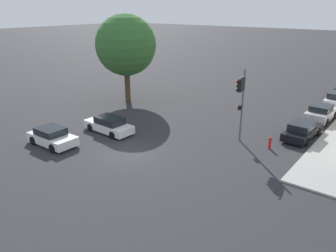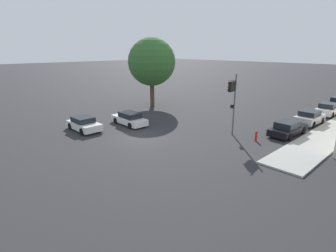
{
  "view_description": "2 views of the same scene",
  "coord_description": "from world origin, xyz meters",
  "px_view_note": "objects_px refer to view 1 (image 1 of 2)",
  "views": [
    {
      "loc": [
        15.48,
        -15.37,
        10.06
      ],
      "look_at": [
        0.57,
        3.71,
        1.19
      ],
      "focal_mm": 35.0,
      "sensor_mm": 36.0,
      "label": 1
    },
    {
      "loc": [
        18.16,
        -13.73,
        7.84
      ],
      "look_at": [
        1.61,
        2.01,
        1.12
      ],
      "focal_mm": 28.0,
      "sensor_mm": 36.0,
      "label": 2
    }
  ],
  "objects_px": {
    "parked_car_2": "(336,100)",
    "fire_hydrant": "(270,143)",
    "parked_car_0": "(302,130)",
    "crossing_car_0": "(52,137)",
    "street_tree": "(126,45)",
    "parked_car_1": "(321,113)",
    "traffic_signal": "(241,91)",
    "crossing_car_1": "(109,125)"
  },
  "relations": [
    {
      "from": "parked_car_2",
      "to": "fire_hydrant",
      "type": "relative_size",
      "value": 4.5
    },
    {
      "from": "crossing_car_1",
      "to": "street_tree",
      "type": "bearing_deg",
      "value": -53.12
    },
    {
      "from": "parked_car_1",
      "to": "parked_car_0",
      "type": "bearing_deg",
      "value": -177.87
    },
    {
      "from": "traffic_signal",
      "to": "crossing_car_0",
      "type": "height_order",
      "value": "traffic_signal"
    },
    {
      "from": "traffic_signal",
      "to": "street_tree",
      "type": "bearing_deg",
      "value": -22.37
    },
    {
      "from": "crossing_car_0",
      "to": "fire_hydrant",
      "type": "xyz_separation_m",
      "value": [
        13.51,
        9.57,
        -0.16
      ]
    },
    {
      "from": "crossing_car_1",
      "to": "crossing_car_0",
      "type": "bearing_deg",
      "value": 73.72
    },
    {
      "from": "street_tree",
      "to": "parked_car_0",
      "type": "xyz_separation_m",
      "value": [
        19.01,
        0.67,
        -5.5
      ]
    },
    {
      "from": "crossing_car_0",
      "to": "parked_car_1",
      "type": "distance_m",
      "value": 23.92
    },
    {
      "from": "parked_car_2",
      "to": "parked_car_0",
      "type": "bearing_deg",
      "value": 178.43
    },
    {
      "from": "street_tree",
      "to": "crossing_car_1",
      "type": "height_order",
      "value": "street_tree"
    },
    {
      "from": "parked_car_0",
      "to": "fire_hydrant",
      "type": "relative_size",
      "value": 5.11
    },
    {
      "from": "parked_car_2",
      "to": "crossing_car_1",
      "type": "bearing_deg",
      "value": 145.33
    },
    {
      "from": "parked_car_1",
      "to": "crossing_car_0",
      "type": "bearing_deg",
      "value": 143.98
    },
    {
      "from": "traffic_signal",
      "to": "fire_hydrant",
      "type": "distance_m",
      "value": 4.41
    },
    {
      "from": "crossing_car_0",
      "to": "crossing_car_1",
      "type": "relative_size",
      "value": 0.89
    },
    {
      "from": "parked_car_2",
      "to": "traffic_signal",
      "type": "bearing_deg",
      "value": 165.26
    },
    {
      "from": "street_tree",
      "to": "parked_car_1",
      "type": "bearing_deg",
      "value": 18.31
    },
    {
      "from": "parked_car_1",
      "to": "parked_car_2",
      "type": "bearing_deg",
      "value": 1.12
    },
    {
      "from": "street_tree",
      "to": "fire_hydrant",
      "type": "bearing_deg",
      "value": -9.66
    },
    {
      "from": "street_tree",
      "to": "crossing_car_0",
      "type": "xyz_separation_m",
      "value": [
        4.28,
        -12.59,
        -5.5
      ]
    },
    {
      "from": "street_tree",
      "to": "crossing_car_1",
      "type": "distance_m",
      "value": 11.34
    },
    {
      "from": "street_tree",
      "to": "traffic_signal",
      "type": "bearing_deg",
      "value": -12.71
    },
    {
      "from": "crossing_car_0",
      "to": "crossing_car_1",
      "type": "height_order",
      "value": "crossing_car_1"
    },
    {
      "from": "street_tree",
      "to": "parked_car_1",
      "type": "relative_size",
      "value": 2.3
    },
    {
      "from": "parked_car_0",
      "to": "crossing_car_0",
      "type": "bearing_deg",
      "value": 134.04
    },
    {
      "from": "traffic_signal",
      "to": "crossing_car_1",
      "type": "xyz_separation_m",
      "value": [
        -9.6,
        -4.63,
        -3.47
      ]
    },
    {
      "from": "street_tree",
      "to": "crossing_car_1",
      "type": "relative_size",
      "value": 2.04
    },
    {
      "from": "crossing_car_1",
      "to": "parked_car_0",
      "type": "relative_size",
      "value": 0.98
    },
    {
      "from": "parked_car_0",
      "to": "fire_hydrant",
      "type": "height_order",
      "value": "parked_car_0"
    },
    {
      "from": "street_tree",
      "to": "parked_car_2",
      "type": "relative_size",
      "value": 2.28
    },
    {
      "from": "crossing_car_0",
      "to": "fire_hydrant",
      "type": "bearing_deg",
      "value": 34.42
    },
    {
      "from": "parked_car_0",
      "to": "parked_car_2",
      "type": "distance_m",
      "value": 11.48
    },
    {
      "from": "street_tree",
      "to": "parked_car_1",
      "type": "xyz_separation_m",
      "value": [
        18.98,
        6.28,
        -5.44
      ]
    },
    {
      "from": "crossing_car_1",
      "to": "parked_car_1",
      "type": "distance_m",
      "value": 19.55
    },
    {
      "from": "crossing_car_1",
      "to": "fire_hydrant",
      "type": "distance_m",
      "value": 13.08
    },
    {
      "from": "traffic_signal",
      "to": "parked_car_1",
      "type": "height_order",
      "value": "traffic_signal"
    },
    {
      "from": "traffic_signal",
      "to": "parked_car_0",
      "type": "height_order",
      "value": "traffic_signal"
    },
    {
      "from": "traffic_signal",
      "to": "parked_car_2",
      "type": "distance_m",
      "value": 16.4
    },
    {
      "from": "traffic_signal",
      "to": "crossing_car_0",
      "type": "bearing_deg",
      "value": 29.92
    },
    {
      "from": "parked_car_0",
      "to": "fire_hydrant",
      "type": "distance_m",
      "value": 3.89
    },
    {
      "from": "parked_car_0",
      "to": "fire_hydrant",
      "type": "bearing_deg",
      "value": 163.83
    }
  ]
}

